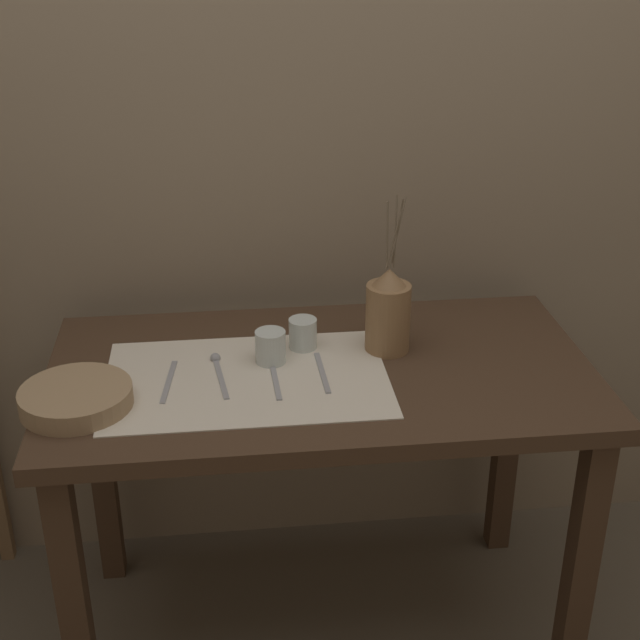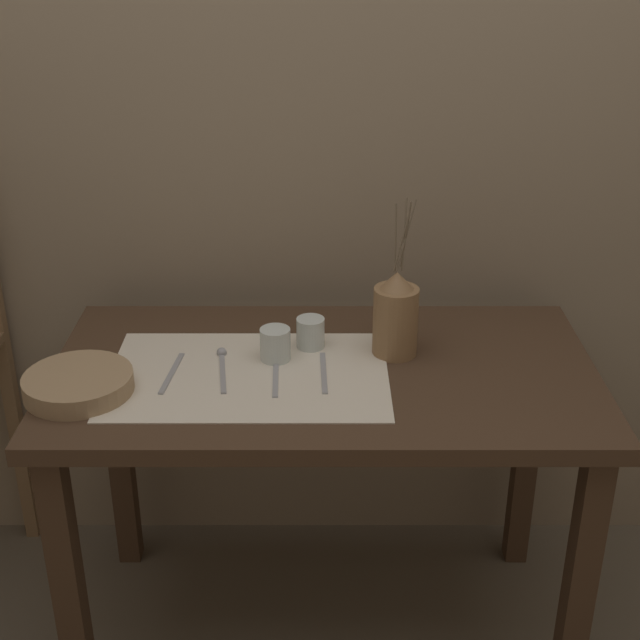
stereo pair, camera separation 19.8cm
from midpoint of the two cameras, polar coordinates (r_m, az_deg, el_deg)
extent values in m
plane|color=brown|center=(2.50, -2.36, -19.01)|extent=(12.00, 12.00, 0.00)
cube|color=gray|center=(2.30, -3.78, 11.52)|extent=(7.00, 0.06, 2.40)
cube|color=#422D1E|center=(2.04, -2.74, -3.61)|extent=(1.24, 0.67, 0.04)
cube|color=#422D1E|center=(2.09, -18.19, -17.40)|extent=(0.06, 0.06, 0.74)
cube|color=#422D1E|center=(2.15, 13.73, -15.40)|extent=(0.06, 0.06, 0.74)
cube|color=#422D1E|center=(2.52, -16.02, -8.91)|extent=(0.06, 0.06, 0.74)
cube|color=#422D1E|center=(2.57, 9.71, -7.50)|extent=(0.06, 0.06, 0.74)
cube|color=beige|center=(2.00, -7.53, -3.83)|extent=(0.63, 0.41, 0.00)
cylinder|color=olive|center=(2.07, 1.65, 0.07)|extent=(0.10, 0.10, 0.17)
cone|color=olive|center=(2.03, 1.69, 2.70)|extent=(0.08, 0.08, 0.04)
cylinder|color=brown|center=(2.01, 2.05, 5.63)|extent=(0.01, 0.03, 0.16)
cylinder|color=brown|center=(1.99, 1.91, 5.10)|extent=(0.03, 0.01, 0.14)
cylinder|color=brown|center=(2.01, 2.16, 5.62)|extent=(0.02, 0.04, 0.17)
cylinder|color=brown|center=(2.00, 1.51, 5.40)|extent=(0.01, 0.01, 0.16)
cylinder|color=brown|center=(2.01, 2.18, 5.58)|extent=(0.04, 0.04, 0.16)
cylinder|color=#9E7F5B|center=(1.96, -18.17, -4.84)|extent=(0.24, 0.24, 0.04)
cylinder|color=silver|center=(2.04, -5.96, -1.78)|extent=(0.07, 0.07, 0.08)
cylinder|color=silver|center=(2.10, -3.80, -0.93)|extent=(0.07, 0.07, 0.07)
cube|color=#939399|center=(2.01, -12.46, -3.94)|extent=(0.03, 0.19, 0.00)
cube|color=#939399|center=(2.00, -9.20, -3.78)|extent=(0.03, 0.19, 0.00)
sphere|color=#939399|center=(2.08, -9.44, -2.49)|extent=(0.02, 0.02, 0.02)
cube|color=#939399|center=(1.98, -5.75, -3.83)|extent=(0.02, 0.19, 0.00)
sphere|color=#939399|center=(2.06, -5.90, -2.51)|extent=(0.02, 0.02, 0.02)
cube|color=#939399|center=(2.00, -2.70, -3.45)|extent=(0.02, 0.19, 0.00)
camera|label=1|loc=(0.10, -92.86, -1.36)|focal=50.00mm
camera|label=2|loc=(0.10, 87.14, 1.36)|focal=50.00mm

